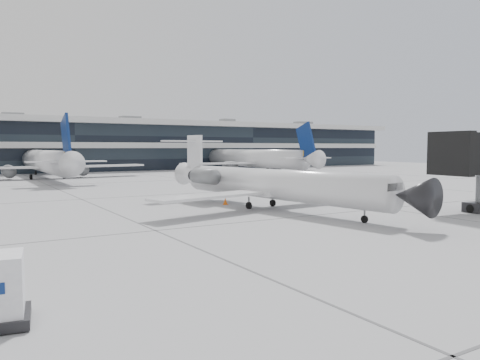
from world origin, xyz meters
TOP-DOWN VIEW (x-y plane):
  - ground at (0.00, 0.00)m, footprint 220.00×220.00m
  - terminal at (0.00, 82.00)m, footprint 170.00×22.00m
  - bg_jet_center at (-8.00, 55.00)m, footprint 32.00×40.00m
  - bg_jet_right at (32.00, 55.00)m, footprint 32.00×40.00m
  - regional_jet at (1.69, 4.77)m, footprint 21.69×27.06m
  - traffic_cone at (-0.05, 9.07)m, footprint 0.43×0.43m

SIDE VIEW (x-z plane):
  - ground at x=0.00m, z-range 0.00..0.00m
  - bg_jet_center at x=-8.00m, z-range -4.80..4.80m
  - bg_jet_right at x=32.00m, z-range -4.80..4.80m
  - traffic_cone at x=-0.05m, z-range -0.02..0.60m
  - regional_jet at x=1.69m, z-range -0.99..5.26m
  - terminal at x=0.00m, z-range 0.00..10.00m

